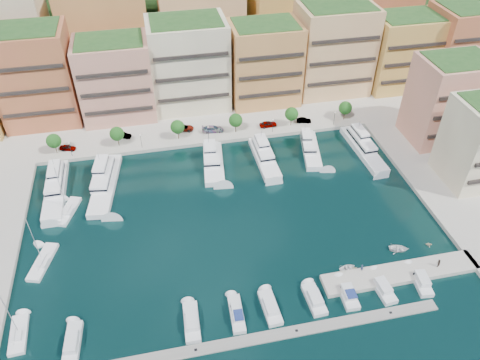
{
  "coord_description": "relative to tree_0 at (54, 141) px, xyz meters",
  "views": [
    {
      "loc": [
        -13.57,
        -73.91,
        73.48
      ],
      "look_at": [
        3.48,
        6.47,
        6.0
      ],
      "focal_mm": 35.0,
      "sensor_mm": 36.0,
      "label": 1
    }
  ],
  "objects": [
    {
      "name": "ground",
      "position": [
        40.0,
        -33.5,
        -4.74
      ],
      "size": [
        400.0,
        400.0,
        0.0
      ],
      "primitive_type": "plane",
      "color": "black",
      "rests_on": "ground"
    },
    {
      "name": "north_quay",
      "position": [
        40.0,
        28.5,
        -4.74
      ],
      "size": [
        220.0,
        64.0,
        2.0
      ],
      "primitive_type": "cube",
      "color": "#9E998E",
      "rests_on": "ground"
    },
    {
      "name": "hillside",
      "position": [
        40.0,
        76.5,
        -4.74
      ],
      "size": [
        240.0,
        40.0,
        58.0
      ],
      "primitive_type": "cube",
      "color": "#1F3C18",
      "rests_on": "ground"
    },
    {
      "name": "south_pontoon",
      "position": [
        37.0,
        -63.5,
        -4.74
      ],
      "size": [
        72.0,
        2.2,
        0.35
      ],
      "primitive_type": "cube",
      "color": "gray",
      "rests_on": "ground"
    },
    {
      "name": "finger_pier",
      "position": [
        70.0,
        -55.5,
        -4.74
      ],
      "size": [
        32.0,
        5.0,
        2.0
      ],
      "primitive_type": "cube",
      "color": "#9E998E",
      "rests_on": "ground"
    },
    {
      "name": "apartment_1",
      "position": [
        -4.0,
        18.49,
        9.57
      ],
      "size": [
        20.0,
        16.5,
        26.8
      ],
      "color": "#B4583C",
      "rests_on": "north_quay"
    },
    {
      "name": "apartment_2",
      "position": [
        17.0,
        16.49,
        7.57
      ],
      "size": [
        20.0,
        15.5,
        22.8
      ],
      "color": "tan",
      "rests_on": "north_quay"
    },
    {
      "name": "apartment_3",
      "position": [
        38.0,
        18.49,
        9.07
      ],
      "size": [
        22.0,
        16.5,
        25.8
      ],
      "color": "#F9F0C1",
      "rests_on": "north_quay"
    },
    {
      "name": "apartment_4",
      "position": [
        60.0,
        16.49,
        8.07
      ],
      "size": [
        20.0,
        15.5,
        23.8
      ],
      "color": "tan",
      "rests_on": "north_quay"
    },
    {
      "name": "apartment_5",
      "position": [
        82.0,
        18.49,
        9.57
      ],
      "size": [
        22.0,
        16.5,
        26.8
      ],
      "color": "#DEB075",
      "rests_on": "north_quay"
    },
    {
      "name": "apartment_6",
      "position": [
        104.0,
        16.49,
        7.57
      ],
      "size": [
        20.0,
        15.5,
        22.8
      ],
      "color": "#C19846",
      "rests_on": "north_quay"
    },
    {
      "name": "apartment_7",
      "position": [
        124.0,
        14.49,
        8.57
      ],
      "size": [
        22.0,
        16.5,
        24.8
      ],
      "color": "#B4583C",
      "rests_on": "north_quay"
    },
    {
      "name": "apartment_east_a",
      "position": [
        102.0,
        -13.51,
        7.57
      ],
      "size": [
        18.0,
        14.5,
        22.8
      ],
      "color": "tan",
      "rests_on": "east_quay"
    },
    {
      "name": "backblock_0",
      "position": [
        -15.0,
        40.5,
        11.26
      ],
      "size": [
        26.0,
        18.0,
        30.0
      ],
      "primitive_type": "cube",
      "color": "#F9F0C1",
      "rests_on": "north_quay"
    },
    {
      "name": "backblock_1",
      "position": [
        15.0,
        40.5,
        11.26
      ],
      "size": [
        26.0,
        18.0,
        30.0
      ],
      "primitive_type": "cube",
      "color": "tan",
      "rests_on": "north_quay"
    },
    {
      "name": "backblock_2",
      "position": [
        45.0,
        40.5,
        11.26
      ],
      "size": [
        26.0,
        18.0,
        30.0
      ],
      "primitive_type": "cube",
      "color": "#DEB075",
      "rests_on": "north_quay"
    },
    {
      "name": "backblock_3",
      "position": [
        75.0,
        40.5,
        11.26
      ],
      "size": [
        26.0,
        18.0,
        30.0
      ],
      "primitive_type": "cube",
      "color": "#C19846",
      "rests_on": "north_quay"
    },
    {
      "name": "backblock_4",
      "position": [
        105.0,
        40.5,
        11.26
      ],
      "size": [
        26.0,
        18.0,
        30.0
      ],
      "primitive_type": "cube",
      "color": "#B4583C",
      "rests_on": "north_quay"
    },
    {
      "name": "tree_0",
      "position": [
        0.0,
        0.0,
        0.0
      ],
      "size": [
        3.8,
        3.8,
        5.65
      ],
      "color": "#473323",
      "rests_on": "north_quay"
    },
    {
      "name": "tree_1",
      "position": [
        16.0,
        0.0,
        0.0
      ],
      "size": [
        3.8,
        3.8,
        5.65
      ],
      "color": "#473323",
      "rests_on": "north_quay"
    },
    {
      "name": "tree_2",
      "position": [
        32.0,
        0.0,
        0.0
      ],
      "size": [
        3.8,
        3.8,
        5.65
      ],
      "color": "#473323",
      "rests_on": "north_quay"
    },
    {
      "name": "tree_3",
      "position": [
        48.0,
        0.0,
        0.0
      ],
      "size": [
        3.8,
        3.8,
        5.65
      ],
      "color": "#473323",
      "rests_on": "north_quay"
    },
    {
      "name": "tree_4",
      "position": [
        64.0,
        0.0,
        0.0
      ],
      "size": [
        3.8,
        3.8,
        5.65
      ],
      "color": "#473323",
      "rests_on": "north_quay"
    },
    {
      "name": "tree_5",
      "position": [
        80.0,
        0.0,
        0.0
      ],
      "size": [
        3.8,
        3.8,
        5.65
      ],
      "color": "#473323",
      "rests_on": "north_quay"
    },
    {
      "name": "lamppost_0",
      "position": [
        4.0,
        -2.3,
        -0.92
      ],
      "size": [
        0.3,
        0.3,
        4.2
      ],
      "color": "black",
      "rests_on": "north_quay"
    },
    {
      "name": "lamppost_1",
      "position": [
        22.0,
        -2.3,
        -0.92
      ],
      "size": [
        0.3,
        0.3,
        4.2
      ],
      "color": "black",
      "rests_on": "north_quay"
    },
    {
      "name": "lamppost_2",
      "position": [
        40.0,
        -2.3,
        -0.92
      ],
      "size": [
        0.3,
        0.3,
        4.2
      ],
      "color": "black",
      "rests_on": "north_quay"
    },
    {
      "name": "lamppost_3",
      "position": [
        58.0,
        -2.3,
        -0.92
      ],
      "size": [
        0.3,
        0.3,
        4.2
      ],
      "color": "black",
      "rests_on": "north_quay"
    },
    {
      "name": "lamppost_4",
      "position": [
        76.0,
        -2.3,
        -0.92
      ],
      "size": [
        0.3,
        0.3,
        4.2
      ],
      "color": "black",
      "rests_on": "north_quay"
    },
    {
      "name": "yacht_0",
      "position": [
        0.9,
        -14.46,
        -3.53
      ],
      "size": [
        4.44,
        21.76,
        7.3
      ],
      "color": "white",
      "rests_on": "ground"
    },
    {
      "name": "yacht_1",
      "position": [
        12.49,
        -15.0,
        -3.65
      ],
      "size": [
        8.23,
        23.26,
        7.3
      ],
      "color": "white",
      "rests_on": "ground"
    },
    {
      "name": "yacht_3",
      "position": [
        39.53,
        -12.21,
        -3.53
      ],
      "size": [
        6.84,
        17.3,
        7.3
      ],
      "color": "white",
      "rests_on": "ground"
    },
    {
      "name": "yacht_4",
      "position": [
        52.87,
        -12.74,
        -3.65
      ],
      "size": [
        4.69,
        17.94,
        7.3
      ],
      "color": "white",
      "rests_on": "ground"
    },
    {
      "name": "yacht_5",
      "position": [
        65.8,
        -11.93,
        -3.53
      ],
      "size": [
        7.21,
        16.7,
        7.3
      ],
      "color": "white",
      "rests_on": "ground"
    },
    {
      "name": "yacht_6",
      "position": [
        79.71,
        -14.17,
        -3.53
      ],
      "size": [
        5.13,
        21.25,
        7.3
      ],
      "color": "white",
      "rests_on": "ground"
    },
    {
      "name": "cruiser_0",
      "position": [
        7.35,
        -58.09,
        -4.2
      ],
      "size": [
        3.23,
        8.64,
        2.55
      ],
      "color": "silver",
      "rests_on": "ground"
    },
    {
      "name": "cruiser_3",
      "position": [
        28.02,
        -58.09,
        -4.2
      ],
      "size": [
        3.04,
        8.38,
        2.55
      ],
      "color": "silver",
      "rests_on": "ground"
    },
    {
      "name": "cruiser_4",
      "position": [
        36.26,
        -58.11,
        -4.17
      ],
      "size": [
        2.72,
        8.13,
        2.66
      ],
      "color": "silver",
      "rests_on": "ground"
    },
    {
      "name": "cruiser_5",
      "position": [
        42.61,
        -58.08,
        -4.2
      ],
      "size": [
        3.05,
        7.8,
        2.55
      ],
      "color": "silver",
      "rests_on": "ground"
    },
    {
      "name": "cruiser_6",
      "position": [
        51.17,
        -58.08,
        -4.2
      ],
      "size": [
        3.04,
        7.23,
        2.55
      ],
      "color": "silver",
      "rests_on": "ground"
    },
    {
      "name": "cruiser_7",
      "position": [
        57.72,
        -58.1,
        -4.17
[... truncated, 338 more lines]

